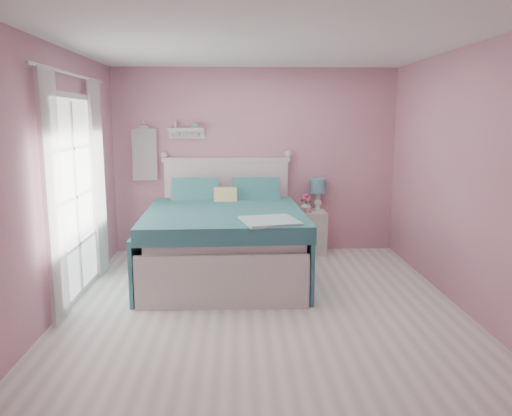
{
  "coord_description": "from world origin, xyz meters",
  "views": [
    {
      "loc": [
        -0.25,
        -4.87,
        1.89
      ],
      "look_at": [
        -0.03,
        1.2,
        0.81
      ],
      "focal_mm": 35.0,
      "sensor_mm": 36.0,
      "label": 1
    }
  ],
  "objects": [
    {
      "name": "table_lamp",
      "position": [
        0.89,
        2.12,
        0.92
      ],
      "size": [
        0.23,
        0.23,
        0.45
      ],
      "color": "white",
      "rests_on": "nightstand"
    },
    {
      "name": "floor",
      "position": [
        0.0,
        0.0,
        0.0
      ],
      "size": [
        4.5,
        4.5,
        0.0
      ],
      "primitive_type": "plane",
      "color": "beige",
      "rests_on": "ground"
    },
    {
      "name": "nightstand",
      "position": [
        0.78,
        2.02,
        0.31
      ],
      "size": [
        0.42,
        0.42,
        0.61
      ],
      "color": "silver",
      "rests_on": "floor"
    },
    {
      "name": "curtain_far",
      "position": [
        -1.92,
        1.14,
        1.18
      ],
      "size": [
        0.04,
        0.4,
        2.32
      ],
      "primitive_type": "cube",
      "color": "white",
      "rests_on": "floor"
    },
    {
      "name": "wall_shelf",
      "position": [
        -0.96,
        2.19,
        1.73
      ],
      "size": [
        0.5,
        0.15,
        0.25
      ],
      "color": "silver",
      "rests_on": "room_shell"
    },
    {
      "name": "french_door",
      "position": [
        -1.97,
        0.4,
        1.07
      ],
      "size": [
        0.04,
        1.32,
        2.16
      ],
      "color": "silver",
      "rests_on": "floor"
    },
    {
      "name": "teacup",
      "position": [
        0.72,
        1.91,
        0.65
      ],
      "size": [
        0.1,
        0.1,
        0.08
      ],
      "primitive_type": "imported",
      "rotation": [
        0.0,
        0.0,
        0.0
      ],
      "color": "#C58490",
      "rests_on": "nightstand"
    },
    {
      "name": "vase",
      "position": [
        0.71,
        2.01,
        0.69
      ],
      "size": [
        0.17,
        0.17,
        0.16
      ],
      "primitive_type": "imported",
      "rotation": [
        0.0,
        0.0,
        0.11
      ],
      "color": "silver",
      "rests_on": "nightstand"
    },
    {
      "name": "roses",
      "position": [
        0.7,
        2.0,
        0.8
      ],
      "size": [
        0.14,
        0.11,
        0.12
      ],
      "color": "#E04C89",
      "rests_on": "vase"
    },
    {
      "name": "curtain_near",
      "position": [
        -1.92,
        -0.34,
        1.18
      ],
      "size": [
        0.04,
        0.4,
        2.32
      ],
      "primitive_type": "cube",
      "color": "white",
      "rests_on": "floor"
    },
    {
      "name": "room_shell",
      "position": [
        0.0,
        0.0,
        1.58
      ],
      "size": [
        4.5,
        4.5,
        4.5
      ],
      "color": "#BC778C",
      "rests_on": "floor"
    },
    {
      "name": "bed",
      "position": [
        -0.41,
        1.08,
        0.43
      ],
      "size": [
        1.89,
        2.36,
        1.35
      ],
      "rotation": [
        0.0,
        0.0,
        0.03
      ],
      "color": "silver",
      "rests_on": "floor"
    },
    {
      "name": "hanging_dress",
      "position": [
        -1.55,
        2.18,
        1.4
      ],
      "size": [
        0.34,
        0.03,
        0.72
      ],
      "primitive_type": "cube",
      "color": "white",
      "rests_on": "room_shell"
    }
  ]
}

